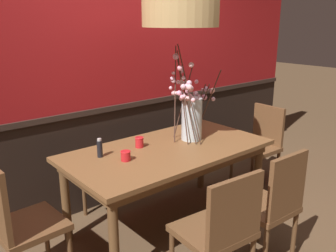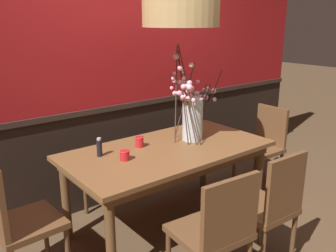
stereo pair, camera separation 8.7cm
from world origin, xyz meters
name	(u,v)px [view 1 (the left image)]	position (x,y,z in m)	size (l,w,h in m)	color
ground_plane	(168,225)	(0.00, 0.00, 0.00)	(24.00, 24.00, 0.00)	brown
back_wall	(115,71)	(0.00, 0.79, 1.32)	(5.24, 0.14, 2.66)	black
dining_table	(168,157)	(0.00, 0.00, 0.67)	(1.76, 0.92, 0.75)	brown
chair_near_side_right	(272,203)	(0.23, -0.90, 0.52)	(0.42, 0.41, 0.92)	brown
chair_head_west_end	(17,220)	(-1.28, 0.02, 0.54)	(0.45, 0.46, 0.97)	brown
chair_far_side_left	(91,152)	(-0.27, 0.89, 0.52)	(0.48, 0.47, 0.90)	brown
chair_near_side_left	(220,228)	(-0.31, -0.88, 0.52)	(0.49, 0.46, 0.91)	brown
chair_head_east_end	(260,142)	(1.33, 0.00, 0.50)	(0.44, 0.42, 0.90)	brown
vase_with_blossoms	(191,115)	(0.31, 0.05, 0.98)	(0.49, 0.42, 0.86)	silver
candle_holder_nearer_center	(126,156)	(-0.43, -0.01, 0.79)	(0.08, 0.08, 0.08)	red
candle_holder_nearer_edge	(139,142)	(-0.17, 0.17, 0.79)	(0.08, 0.08, 0.09)	red
condiment_bottle	(100,148)	(-0.55, 0.19, 0.82)	(0.04, 0.04, 0.15)	black
pendant_lamp	(181,13)	(0.13, 0.00, 1.85)	(0.61, 0.61, 0.91)	tan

